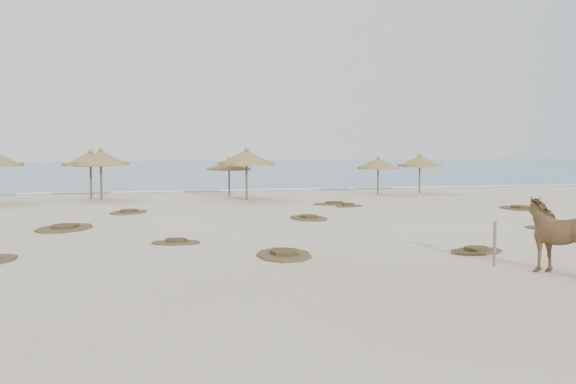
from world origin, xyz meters
TOP-DOWN VIEW (x-y plane):
  - ground at (0.00, 0.00)m, footprint 160.00×160.00m
  - ocean at (0.00, 75.00)m, footprint 200.00×100.00m
  - foam_line at (0.00, 26.00)m, footprint 70.00×0.60m
  - palapa_1 at (-6.36, 20.27)m, footprint 4.19×4.19m
  - palapa_2 at (-5.76, 19.61)m, footprint 3.34×3.34m
  - palapa_3 at (2.30, 17.59)m, footprint 4.25×4.25m
  - palapa_4 at (1.69, 20.14)m, footprint 3.30×3.30m
  - palapa_5 at (11.21, 19.81)m, footprint 3.44×3.44m
  - palapa_6 at (14.33, 20.33)m, footprint 3.58×3.58m
  - horse at (5.84, -5.40)m, footprint 1.92×2.33m
  - fence_post_far at (4.76, -4.03)m, footprint 0.10×0.10m
  - scrub_1 at (-6.55, 6.42)m, footprint 2.74×3.34m
  - scrub_2 at (-2.82, 1.79)m, footprint 1.70×1.27m
  - scrub_3 at (3.11, 7.45)m, footprint 1.67×2.39m
  - scrub_4 at (10.96, 1.95)m, footprint 2.41×2.45m
  - scrub_5 at (14.34, 9.10)m, footprint 1.73×2.62m
  - scrub_7 at (6.27, 13.69)m, footprint 2.22×1.45m
  - scrub_9 at (-0.07, -1.25)m, footprint 1.85×2.54m
  - scrub_10 at (6.61, 12.36)m, footprint 1.85×1.54m
  - scrub_12 at (5.43, -2.00)m, footprint 1.98×1.55m
  - scrub_13 at (-4.25, 11.80)m, footprint 2.40×2.66m

SIDE VIEW (x-z plane):
  - ground at x=0.00m, z-range 0.00..0.00m
  - ocean at x=0.00m, z-range 0.00..0.01m
  - foam_line at x=0.00m, z-range 0.00..0.01m
  - scrub_1 at x=-6.55m, z-range -0.03..0.13m
  - scrub_3 at x=3.11m, z-range -0.03..0.13m
  - scrub_4 at x=10.96m, z-range -0.03..0.13m
  - scrub_7 at x=6.27m, z-range -0.03..0.13m
  - scrub_9 at x=-0.07m, z-range -0.03..0.13m
  - scrub_10 at x=6.61m, z-range -0.03..0.13m
  - scrub_13 at x=-4.25m, z-range -0.03..0.13m
  - scrub_2 at x=-2.82m, z-range -0.03..0.13m
  - scrub_5 at x=14.34m, z-range -0.03..0.13m
  - scrub_12 at x=5.43m, z-range -0.03..0.13m
  - fence_post_far at x=4.76m, z-range 0.00..1.14m
  - horse at x=5.84m, z-range 0.00..1.80m
  - palapa_4 at x=1.69m, z-range 0.69..3.19m
  - palapa_5 at x=11.21m, z-range 0.69..3.20m
  - palapa_6 at x=14.33m, z-range 0.73..3.38m
  - palapa_1 at x=-6.36m, z-range 0.82..3.79m
  - palapa_2 at x=-5.76m, z-range 0.84..3.88m
  - palapa_3 at x=2.30m, z-range 0.85..3.91m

